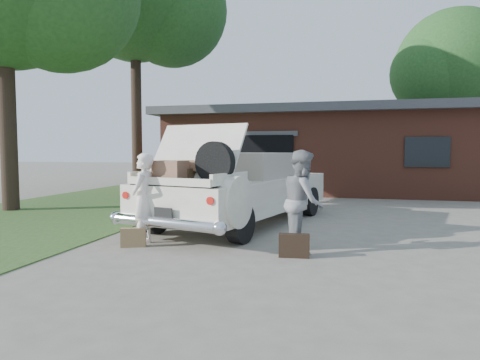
# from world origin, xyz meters

# --- Properties ---
(ground) EXTENTS (90.00, 90.00, 0.00)m
(ground) POSITION_xyz_m (0.00, 0.00, 0.00)
(ground) COLOR gray
(ground) RESTS_ON ground
(grass_strip) EXTENTS (6.00, 16.00, 0.02)m
(grass_strip) POSITION_xyz_m (-5.50, 3.00, 0.01)
(grass_strip) COLOR #2D4C1E
(grass_strip) RESTS_ON ground
(house) EXTENTS (12.80, 7.80, 3.30)m
(house) POSITION_xyz_m (0.98, 11.47, 1.67)
(house) COLOR brown
(house) RESTS_ON ground
(tree_right) EXTENTS (6.92, 6.01, 9.09)m
(tree_right) POSITION_xyz_m (7.45, 17.89, 5.82)
(tree_right) COLOR #38281E
(tree_right) RESTS_ON ground
(sedan) EXTENTS (3.49, 5.99, 2.16)m
(sedan) POSITION_xyz_m (-0.36, 2.11, 0.83)
(sedan) COLOR white
(sedan) RESTS_ON ground
(woman_left) EXTENTS (0.45, 0.63, 1.61)m
(woman_left) POSITION_xyz_m (-1.51, -0.37, 0.80)
(woman_left) COLOR white
(woman_left) RESTS_ON ground
(woman_right) EXTENTS (0.78, 0.92, 1.67)m
(woman_right) POSITION_xyz_m (1.26, -0.23, 0.83)
(woman_right) COLOR gray
(woman_right) RESTS_ON ground
(suitcase_left) EXTENTS (0.44, 0.29, 0.33)m
(suitcase_left) POSITION_xyz_m (-1.59, -0.59, 0.16)
(suitcase_left) COLOR olive
(suitcase_left) RESTS_ON ground
(suitcase_right) EXTENTS (0.49, 0.19, 0.37)m
(suitcase_right) POSITION_xyz_m (1.17, -0.63, 0.18)
(suitcase_right) COLOR black
(suitcase_right) RESTS_ON ground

